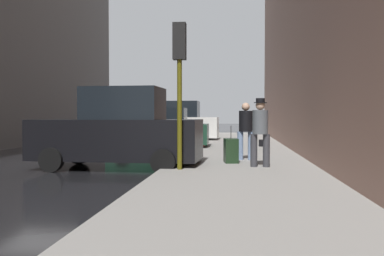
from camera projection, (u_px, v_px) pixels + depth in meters
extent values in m
plane|color=black|center=(44.00, 163.00, 13.18)|extent=(120.00, 120.00, 0.00)
cube|color=gray|center=(240.00, 163.00, 12.56)|extent=(4.00, 40.00, 0.15)
cube|color=black|center=(117.00, 139.00, 11.87)|extent=(4.66, 2.00, 1.10)
cube|color=black|center=(124.00, 104.00, 11.81)|extent=(2.12, 1.64, 0.90)
cylinder|color=black|center=(79.00, 154.00, 13.00)|extent=(0.65, 0.24, 0.64)
cylinder|color=black|center=(51.00, 160.00, 11.18)|extent=(0.65, 0.24, 0.64)
cylinder|color=black|center=(176.00, 155.00, 12.59)|extent=(0.65, 0.24, 0.64)
cylinder|color=black|center=(163.00, 162.00, 10.76)|extent=(0.65, 0.24, 0.64)
cube|color=#193828|center=(159.00, 134.00, 18.28)|extent=(4.24, 1.93, 0.84)
cube|color=black|center=(164.00, 116.00, 18.24)|extent=(1.92, 1.60, 0.70)
cylinder|color=black|center=(132.00, 141.00, 19.32)|extent=(0.64, 0.23, 0.64)
cylinder|color=black|center=(122.00, 144.00, 17.48)|extent=(0.64, 0.23, 0.64)
cylinder|color=black|center=(192.00, 141.00, 19.10)|extent=(0.64, 0.23, 0.64)
cylinder|color=black|center=(189.00, 144.00, 17.26)|extent=(0.64, 0.23, 0.64)
cube|color=silver|center=(176.00, 127.00, 23.57)|extent=(4.63, 1.91, 1.10)
cube|color=black|center=(180.00, 109.00, 23.52)|extent=(2.09, 1.59, 0.90)
cylinder|color=black|center=(153.00, 135.00, 24.68)|extent=(0.64, 0.23, 0.64)
cylinder|color=black|center=(146.00, 137.00, 22.85)|extent=(0.64, 0.23, 0.64)
cylinder|color=black|center=(205.00, 136.00, 24.32)|extent=(0.64, 0.23, 0.64)
cylinder|color=black|center=(202.00, 137.00, 22.50)|extent=(0.64, 0.23, 0.64)
cylinder|color=red|center=(202.00, 140.00, 18.14)|extent=(0.22, 0.22, 0.55)
sphere|color=red|center=(202.00, 132.00, 18.13)|extent=(0.20, 0.20, 0.20)
cylinder|color=red|center=(198.00, 139.00, 18.15)|extent=(0.10, 0.09, 0.09)
cylinder|color=red|center=(206.00, 139.00, 18.12)|extent=(0.10, 0.09, 0.09)
cylinder|color=#514C0F|center=(180.00, 96.00, 10.51)|extent=(0.12, 0.12, 3.60)
cube|color=black|center=(179.00, 41.00, 10.46)|extent=(0.32, 0.24, 0.90)
sphere|color=red|center=(180.00, 31.00, 10.59)|extent=(0.14, 0.14, 0.14)
sphere|color=yellow|center=(180.00, 42.00, 10.60)|extent=(0.14, 0.14, 0.14)
sphere|color=green|center=(180.00, 54.00, 10.60)|extent=(0.14, 0.14, 0.14)
cylinder|color=#728CB2|center=(240.00, 146.00, 12.79)|extent=(0.18, 0.18, 0.85)
cylinder|color=#728CB2|center=(251.00, 146.00, 12.77)|extent=(0.18, 0.18, 0.85)
cylinder|color=black|center=(246.00, 121.00, 12.76)|extent=(0.41, 0.41, 0.62)
sphere|color=tan|center=(246.00, 107.00, 12.74)|extent=(0.24, 0.24, 0.24)
cylinder|color=#333338|center=(254.00, 150.00, 11.08)|extent=(0.18, 0.18, 0.85)
cylinder|color=#333338|center=(266.00, 151.00, 11.03)|extent=(0.18, 0.18, 0.85)
cylinder|color=#4C5156|center=(260.00, 122.00, 11.03)|extent=(0.41, 0.41, 0.62)
sphere|color=tan|center=(260.00, 105.00, 11.02)|extent=(0.24, 0.24, 0.24)
cylinder|color=black|center=(260.00, 103.00, 11.02)|extent=(0.34, 0.34, 0.02)
cylinder|color=black|center=(260.00, 100.00, 11.02)|extent=(0.23, 0.23, 0.11)
cube|color=black|center=(231.00, 151.00, 12.05)|extent=(0.44, 0.61, 0.68)
cylinder|color=#333333|center=(231.00, 132.00, 12.03)|extent=(0.02, 0.02, 0.36)
cube|color=black|center=(263.00, 143.00, 18.31)|extent=(0.32, 0.44, 0.28)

